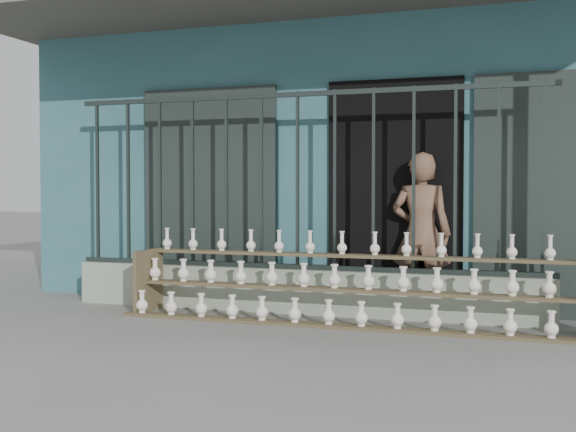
% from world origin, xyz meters
% --- Properties ---
extents(ground, '(60.00, 60.00, 0.00)m').
position_xyz_m(ground, '(0.00, 0.00, 0.00)').
color(ground, slate).
extents(workshop_building, '(7.40, 6.60, 3.21)m').
position_xyz_m(workshop_building, '(0.00, 4.23, 1.62)').
color(workshop_building, '#33646C').
rests_on(workshop_building, ground).
extents(parapet_wall, '(5.00, 0.20, 0.45)m').
position_xyz_m(parapet_wall, '(0.00, 1.30, 0.23)').
color(parapet_wall, '#96A38C').
rests_on(parapet_wall, ground).
extents(security_fence, '(5.00, 0.04, 1.80)m').
position_xyz_m(security_fence, '(-0.00, 1.30, 1.35)').
color(security_fence, '#283330').
rests_on(security_fence, parapet_wall).
extents(shelf_rack, '(4.50, 0.68, 0.85)m').
position_xyz_m(shelf_rack, '(0.66, 0.88, 0.36)').
color(shelf_rack, brown).
rests_on(shelf_rack, ground).
extents(elderly_woman, '(0.61, 0.41, 1.63)m').
position_xyz_m(elderly_woman, '(1.20, 1.62, 0.82)').
color(elderly_woman, brown).
rests_on(elderly_woman, ground).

